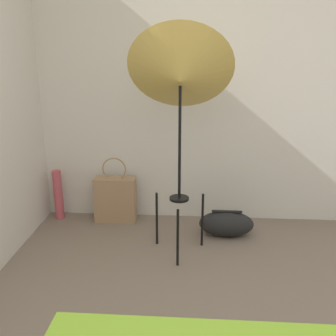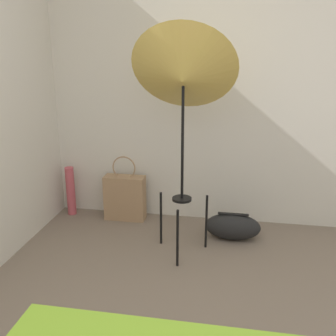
% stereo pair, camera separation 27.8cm
% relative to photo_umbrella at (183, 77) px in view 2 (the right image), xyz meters
% --- Properties ---
extents(wall_back, '(8.00, 0.05, 2.60)m').
position_rel_photo_umbrella_xyz_m(wall_back, '(0.20, 0.72, -0.09)').
color(wall_back, beige).
rests_on(wall_back, ground_plane).
extents(photo_umbrella, '(0.78, 0.59, 1.76)m').
position_rel_photo_umbrella_xyz_m(photo_umbrella, '(0.00, 0.00, 0.00)').
color(photo_umbrella, black).
rests_on(photo_umbrella, ground_plane).
extents(tote_bag, '(0.38, 0.15, 0.63)m').
position_rel_photo_umbrella_xyz_m(tote_bag, '(-0.62, 0.54, -1.17)').
color(tote_bag, '#9E7A56').
rests_on(tote_bag, ground_plane).
extents(duffel_bag, '(0.47, 0.23, 0.24)m').
position_rel_photo_umbrella_xyz_m(duffel_bag, '(0.40, 0.30, -1.28)').
color(duffel_bag, black).
rests_on(duffel_bag, ground_plane).
extents(paper_roll, '(0.08, 0.08, 0.48)m').
position_rel_photo_umbrella_xyz_m(paper_roll, '(-1.18, 0.56, -1.15)').
color(paper_roll, '#BC4C56').
rests_on(paper_roll, ground_plane).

